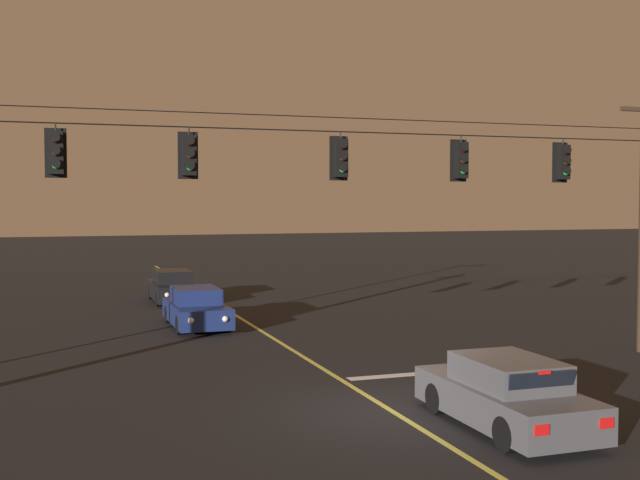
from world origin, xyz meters
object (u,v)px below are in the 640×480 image
(traffic_light_centre, at_px, (341,158))
(traffic_light_rightmost, at_px, (563,162))
(car_waiting_near_lane, at_px, (506,395))
(traffic_light_leftmost, at_px, (56,152))
(traffic_light_right_inner, at_px, (461,160))
(car_oncoming_trailing, at_px, (173,287))
(traffic_light_left_inner, at_px, (189,155))
(car_oncoming_lead, at_px, (196,309))

(traffic_light_centre, distance_m, traffic_light_rightmost, 6.60)
(traffic_light_centre, xyz_separation_m, car_waiting_near_lane, (1.38, -5.52, -4.85))
(traffic_light_leftmost, bearing_deg, car_waiting_near_lane, -33.99)
(traffic_light_right_inner, distance_m, car_oncoming_trailing, 17.63)
(traffic_light_left_inner, relative_size, car_waiting_near_lane, 0.28)
(traffic_light_left_inner, height_order, car_oncoming_lead, traffic_light_left_inner)
(traffic_light_centre, distance_m, car_oncoming_trailing, 16.92)
(traffic_light_right_inner, bearing_deg, traffic_light_centre, 180.00)
(traffic_light_centre, xyz_separation_m, car_oncoming_trailing, (-1.90, 16.10, -4.85))
(traffic_light_right_inner, bearing_deg, traffic_light_leftmost, 180.00)
(traffic_light_centre, bearing_deg, car_waiting_near_lane, -75.94)
(car_oncoming_lead, bearing_deg, car_oncoming_trailing, 88.07)
(traffic_light_rightmost, bearing_deg, traffic_light_left_inner, 180.00)
(traffic_light_centre, xyz_separation_m, car_oncoming_lead, (-2.14, 8.77, -4.85))
(traffic_light_left_inner, xyz_separation_m, car_waiting_near_lane, (5.20, -5.52, -4.85))
(traffic_light_right_inner, bearing_deg, traffic_light_rightmost, 0.00)
(car_oncoming_lead, bearing_deg, traffic_light_centre, -76.27)
(traffic_light_leftmost, xyz_separation_m, traffic_light_centre, (6.80, 0.00, 0.00))
(traffic_light_leftmost, bearing_deg, traffic_light_left_inner, 0.00)
(traffic_light_left_inner, height_order, traffic_light_right_inner, same)
(traffic_light_centre, height_order, traffic_light_rightmost, same)
(car_oncoming_trailing, bearing_deg, car_oncoming_lead, -91.93)
(traffic_light_leftmost, height_order, car_oncoming_lead, traffic_light_leftmost)
(traffic_light_rightmost, bearing_deg, car_oncoming_lead, 134.92)
(car_oncoming_trailing, bearing_deg, traffic_light_left_inner, -96.80)
(traffic_light_leftmost, height_order, traffic_light_left_inner, same)
(traffic_light_right_inner, bearing_deg, car_oncoming_lead, 122.33)
(car_oncoming_lead, relative_size, car_oncoming_trailing, 1.00)
(car_oncoming_trailing, bearing_deg, traffic_light_right_inner, -71.77)
(traffic_light_centre, distance_m, traffic_light_right_inner, 3.41)
(traffic_light_leftmost, bearing_deg, traffic_light_right_inner, 0.00)
(traffic_light_right_inner, distance_m, traffic_light_rightmost, 3.20)
(traffic_light_centre, bearing_deg, traffic_light_left_inner, 180.00)
(traffic_light_left_inner, bearing_deg, car_oncoming_lead, 79.20)
(traffic_light_centre, relative_size, car_oncoming_trailing, 0.28)
(car_waiting_near_lane, bearing_deg, traffic_light_right_inner, 69.84)
(traffic_light_left_inner, xyz_separation_m, car_oncoming_lead, (1.67, 8.77, -4.85))
(traffic_light_left_inner, relative_size, car_oncoming_trailing, 0.28)
(traffic_light_leftmost, bearing_deg, car_oncoming_lead, 62.03)
(traffic_light_right_inner, distance_m, car_oncoming_lead, 11.46)
(traffic_light_leftmost, xyz_separation_m, car_oncoming_trailing, (4.90, 16.10, -4.85))
(car_waiting_near_lane, distance_m, car_oncoming_lead, 14.72)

